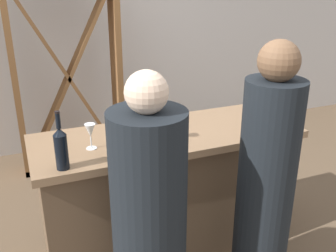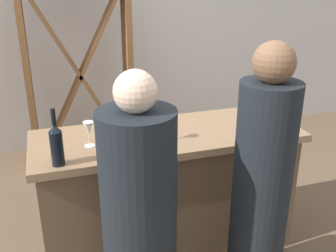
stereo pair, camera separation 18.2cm
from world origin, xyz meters
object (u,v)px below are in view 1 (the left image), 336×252
(wine_bottle_center_near_black, at_px, (128,132))
(wine_glass_far_left, at_px, (255,105))
(wine_glass_near_left, at_px, (250,115))
(wine_glass_far_center, at_px, (264,101))
(wine_glass_near_center, at_px, (171,124))
(person_left_guest, at_px, (149,224))
(wine_bottle_leftmost_near_black, at_px, (61,147))
(wine_rack, at_px, (68,77))
(wine_bottle_second_left_olive_green, at_px, (116,140))
(wine_glass_near_right, at_px, (90,131))
(person_center_guest, at_px, (265,189))

(wine_bottle_center_near_black, height_order, wine_glass_far_left, wine_bottle_center_near_black)
(wine_glass_near_left, height_order, wine_glass_far_center, same)
(wine_glass_near_center, relative_size, person_left_guest, 0.10)
(wine_bottle_center_near_black, distance_m, person_left_guest, 0.60)
(wine_bottle_center_near_black, height_order, wine_glass_far_center, wine_bottle_center_near_black)
(wine_bottle_leftmost_near_black, bearing_deg, wine_glass_near_center, 11.22)
(person_left_guest, bearing_deg, wine_glass_far_center, -54.34)
(wine_glass_far_center, xyz_separation_m, person_left_guest, (-1.18, -0.69, -0.34))
(wine_bottle_leftmost_near_black, xyz_separation_m, wine_bottle_center_near_black, (0.42, 0.13, -0.02))
(wine_rack, distance_m, wine_bottle_second_left_olive_green, 1.88)
(wine_glass_far_left, bearing_deg, wine_glass_near_center, -171.62)
(wine_bottle_leftmost_near_black, xyz_separation_m, wine_bottle_second_left_olive_green, (0.32, 0.03, -0.02))
(wine_bottle_second_left_olive_green, distance_m, wine_glass_far_left, 1.13)
(wine_bottle_second_left_olive_green, distance_m, wine_glass_near_right, 0.21)
(wine_glass_far_center, relative_size, person_center_guest, 0.09)
(wine_glass_near_left, relative_size, wine_glass_far_center, 1.00)
(wine_rack, xyz_separation_m, wine_glass_near_center, (0.39, -1.77, 0.08))
(wine_glass_near_right, bearing_deg, wine_glass_far_left, 2.05)
(wine_bottle_leftmost_near_black, distance_m, person_center_guest, 1.20)
(wine_bottle_center_near_black, bearing_deg, wine_glass_near_left, -1.35)
(wine_glass_near_left, bearing_deg, wine_bottle_second_left_olive_green, -175.41)
(wine_bottle_center_near_black, bearing_deg, person_center_guest, -37.07)
(wine_bottle_second_left_olive_green, xyz_separation_m, person_center_guest, (0.77, -0.41, -0.28))
(wine_bottle_center_near_black, distance_m, wine_glass_far_left, 1.01)
(wine_bottle_leftmost_near_black, xyz_separation_m, wine_glass_far_left, (1.42, 0.25, -0.01))
(wine_glass_far_center, bearing_deg, wine_glass_far_left, -149.10)
(wine_glass_near_center, relative_size, wine_glass_far_center, 1.01)
(wine_glass_near_center, height_order, person_left_guest, person_left_guest)
(wine_bottle_second_left_olive_green, bearing_deg, wine_glass_near_center, 16.24)
(wine_bottle_center_near_black, relative_size, wine_glass_far_center, 1.90)
(person_left_guest, bearing_deg, wine_glass_near_right, 22.28)
(wine_bottle_second_left_olive_green, bearing_deg, wine_bottle_leftmost_near_black, -175.18)
(wine_glass_near_left, xyz_separation_m, wine_glass_far_center, (0.26, 0.22, 0.01))
(wine_rack, height_order, wine_bottle_center_near_black, wine_rack)
(wine_glass_far_left, bearing_deg, wine_bottle_second_left_olive_green, -168.80)
(wine_bottle_center_near_black, height_order, wine_glass_near_center, wine_bottle_center_near_black)
(wine_bottle_leftmost_near_black, xyz_separation_m, wine_glass_far_center, (1.55, 0.32, -0.02))
(wine_glass_far_center, bearing_deg, person_left_guest, -149.64)
(wine_glass_near_right, bearing_deg, wine_bottle_second_left_olive_green, -56.42)
(wine_glass_near_left, distance_m, wine_glass_near_right, 1.09)
(wine_bottle_leftmost_near_black, xyz_separation_m, wine_glass_near_center, (0.71, 0.14, -0.02))
(wine_rack, xyz_separation_m, wine_bottle_second_left_olive_green, (-0.00, -1.88, 0.08))
(person_left_guest, bearing_deg, wine_glass_near_left, -57.37)
(person_center_guest, bearing_deg, person_left_guest, 77.02)
(wine_rack, height_order, wine_glass_far_center, wine_rack)
(wine_bottle_leftmost_near_black, relative_size, wine_glass_far_left, 2.11)
(wine_bottle_leftmost_near_black, xyz_separation_m, person_left_guest, (0.37, -0.37, -0.36))
(wine_glass_far_left, bearing_deg, wine_bottle_center_near_black, -173.18)
(wine_glass_near_center, distance_m, wine_glass_far_left, 0.72)
(wine_bottle_leftmost_near_black, distance_m, wine_bottle_center_near_black, 0.43)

